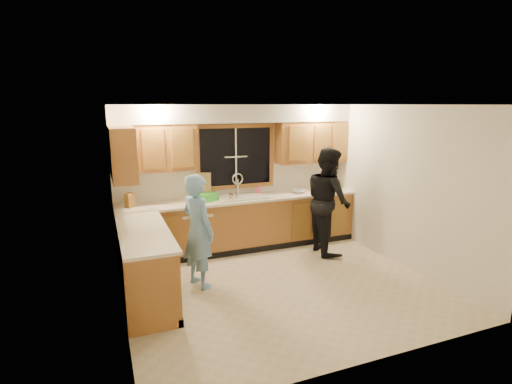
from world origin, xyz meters
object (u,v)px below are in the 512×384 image
at_px(bowl, 299,191).
at_px(soap_bottle, 259,189).
at_px(man, 198,231).
at_px(dishwasher, 194,232).
at_px(sink, 242,201).
at_px(woman, 328,200).
at_px(knife_block, 130,200).
at_px(stove, 150,282).
at_px(dish_crate, 207,197).

bearing_deg(bowl, soap_bottle, 166.89).
bearing_deg(man, dishwasher, -32.60).
bearing_deg(bowl, sink, 179.32).
relative_size(man, bowl, 6.66).
distance_m(sink, woman, 1.49).
relative_size(dishwasher, knife_block, 3.56).
bearing_deg(stove, man, 40.71).
xyz_separation_m(sink, soap_bottle, (0.38, 0.16, 0.14)).
height_order(man, soap_bottle, man).
bearing_deg(knife_block, woman, -48.29).
bearing_deg(sink, stove, -134.61).
relative_size(knife_block, soap_bottle, 1.35).
distance_m(dishwasher, woman, 2.32).
bearing_deg(knife_block, dish_crate, -35.92).
relative_size(soap_bottle, bowl, 0.71).
xyz_separation_m(man, soap_bottle, (1.44, 1.34, 0.20)).
bearing_deg(woman, sink, 69.05).
relative_size(man, knife_block, 6.96).
relative_size(man, woman, 0.88).
height_order(dishwasher, stove, stove).
bearing_deg(dish_crate, sink, -1.79).
distance_m(dishwasher, soap_bottle, 1.38).
bearing_deg(woman, soap_bottle, 54.58).
distance_m(stove, soap_bottle, 3.00).
xyz_separation_m(dish_crate, soap_bottle, (0.99, 0.14, 0.02)).
bearing_deg(dishwasher, dish_crate, 8.02).
bearing_deg(man, stove, 108.19).
distance_m(knife_block, dish_crate, 1.24).
relative_size(dishwasher, dish_crate, 2.94).
bearing_deg(dishwasher, man, -100.08).
distance_m(sink, stove, 2.60).
bearing_deg(woman, bowl, 23.85).
bearing_deg(man, soap_bottle, -69.51).
height_order(stove, soap_bottle, soap_bottle).
distance_m(woman, bowl, 0.71).
xyz_separation_m(dishwasher, woman, (2.17, -0.67, 0.50)).
xyz_separation_m(sink, woman, (1.32, -0.69, 0.04)).
bearing_deg(man, knife_block, 10.60).
xyz_separation_m(stove, bowl, (2.91, 1.81, 0.50)).
bearing_deg(dish_crate, knife_block, 179.64).
xyz_separation_m(sink, bowl, (1.11, -0.01, 0.08)).
height_order(woman, dish_crate, woman).
height_order(man, woman, woman).
relative_size(man, dish_crate, 5.74).
distance_m(knife_block, soap_bottle, 2.23).
relative_size(sink, dishwasher, 1.05).
distance_m(sink, knife_block, 1.86).
bearing_deg(dish_crate, woman, -20.17).
xyz_separation_m(woman, bowl, (-0.21, 0.68, 0.04)).
height_order(dishwasher, bowl, bowl).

